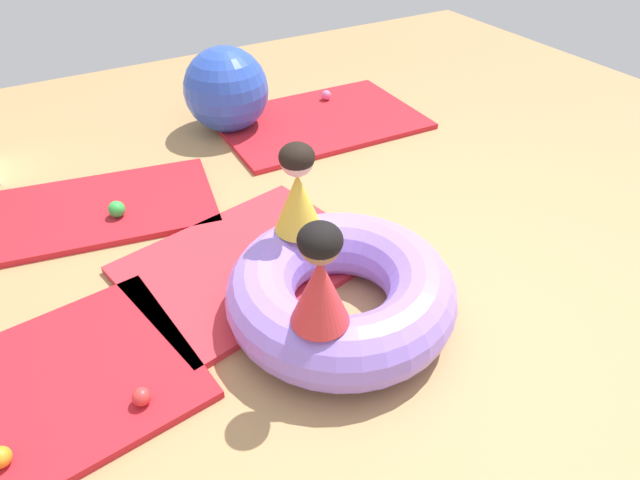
% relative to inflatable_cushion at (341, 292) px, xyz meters
% --- Properties ---
extents(ground_plane, '(8.00, 8.00, 0.00)m').
position_rel_inflatable_cushion_xyz_m(ground_plane, '(0.14, 0.06, -0.17)').
color(ground_plane, tan).
extents(gym_mat_front, '(1.62, 1.12, 0.04)m').
position_rel_inflatable_cushion_xyz_m(gym_mat_front, '(1.01, 1.96, -0.15)').
color(gym_mat_front, red).
rests_on(gym_mat_front, ground).
extents(gym_mat_near_right, '(1.44, 1.04, 0.04)m').
position_rel_inflatable_cushion_xyz_m(gym_mat_near_right, '(-0.78, 1.54, -0.15)').
color(gym_mat_near_right, red).
rests_on(gym_mat_near_right, ground).
extents(gym_mat_far_right, '(1.43, 1.19, 0.04)m').
position_rel_inflatable_cushion_xyz_m(gym_mat_far_right, '(-0.24, 0.60, -0.15)').
color(gym_mat_far_right, red).
rests_on(gym_mat_far_right, ground).
extents(inflatable_cushion, '(1.10, 1.10, 0.33)m').
position_rel_inflatable_cushion_xyz_m(inflatable_cushion, '(0.00, 0.00, 0.00)').
color(inflatable_cushion, '#9975EA').
rests_on(inflatable_cushion, ground).
extents(child_in_yellow, '(0.34, 0.34, 0.47)m').
position_rel_inflatable_cushion_xyz_m(child_in_yellow, '(-0.03, 0.36, 0.40)').
color(child_in_yellow, yellow).
rests_on(child_in_yellow, inflatable_cushion).
extents(child_in_red, '(0.34, 0.34, 0.48)m').
position_rel_inflatable_cushion_xyz_m(child_in_red, '(-0.26, -0.25, 0.40)').
color(child_in_red, red).
rests_on(child_in_red, inflatable_cushion).
extents(play_ball_orange, '(0.08, 0.08, 0.08)m').
position_rel_inflatable_cushion_xyz_m(play_ball_orange, '(-1.52, -0.06, -0.08)').
color(play_ball_orange, orange).
rests_on(play_ball_orange, gym_mat_center_rear).
extents(play_ball_green, '(0.10, 0.10, 0.10)m').
position_rel_inflatable_cushion_xyz_m(play_ball_green, '(-0.75, 1.38, -0.07)').
color(play_ball_green, green).
rests_on(play_ball_green, gym_mat_near_right).
extents(play_ball_red, '(0.08, 0.08, 0.08)m').
position_rel_inflatable_cushion_xyz_m(play_ball_red, '(-0.99, -0.05, -0.09)').
color(play_ball_red, red).
rests_on(play_ball_red, gym_mat_center_rear).
extents(play_ball_pink, '(0.08, 0.08, 0.08)m').
position_rel_inflatable_cushion_xyz_m(play_ball_pink, '(1.25, 2.26, -0.08)').
color(play_ball_pink, pink).
rests_on(play_ball_pink, gym_mat_front).
extents(exercise_ball_large, '(0.65, 0.65, 0.65)m').
position_rel_inflatable_cushion_xyz_m(exercise_ball_large, '(0.34, 2.23, 0.16)').
color(exercise_ball_large, blue).
rests_on(exercise_ball_large, ground).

